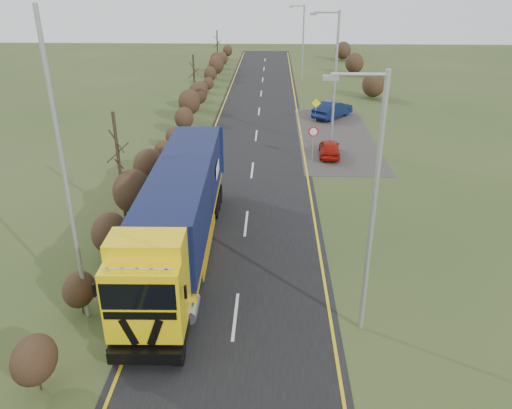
{
  "coord_description": "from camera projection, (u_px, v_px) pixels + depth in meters",
  "views": [
    {
      "loc": [
        1.35,
        -19.81,
        12.17
      ],
      "look_at": [
        0.58,
        2.66,
        1.76
      ],
      "focal_mm": 35.0,
      "sensor_mm": 36.0,
      "label": 1
    }
  ],
  "objects": [
    {
      "name": "speed_sign",
      "position": [
        313.0,
        137.0,
        34.88
      ],
      "size": [
        0.7,
        0.1,
        2.55
      ],
      "color": "#9A9DA0",
      "rests_on": "ground"
    },
    {
      "name": "streetlight_mid",
      "position": [
        333.0,
        76.0,
        35.76
      ],
      "size": [
        2.11,
        0.2,
        9.97
      ],
      "color": "#9A9DA0",
      "rests_on": "ground"
    },
    {
      "name": "streetlight_near",
      "position": [
        370.0,
        200.0,
        16.67
      ],
      "size": [
        2.04,
        0.19,
        9.59
      ],
      "color": "#9A9DA0",
      "rests_on": "ground"
    },
    {
      "name": "streetlight_far",
      "position": [
        302.0,
        40.0,
        59.94
      ],
      "size": [
        1.9,
        0.18,
        8.93
      ],
      "color": "#9A9DA0",
      "rests_on": "ground"
    },
    {
      "name": "warning_board",
      "position": [
        316.0,
        108.0,
        44.56
      ],
      "size": [
        0.81,
        0.11,
        2.12
      ],
      "color": "#9A9DA0",
      "rests_on": "ground"
    },
    {
      "name": "road",
      "position": [
        251.0,
        181.0,
        32.19
      ],
      "size": [
        8.0,
        120.0,
        0.02
      ],
      "primitive_type": "cube",
      "color": "black",
      "rests_on": "ground"
    },
    {
      "name": "layby",
      "position": [
        335.0,
        136.0,
        41.05
      ],
      "size": [
        6.0,
        18.0,
        0.02
      ],
      "primitive_type": "cube",
      "color": "#33312D",
      "rests_on": "ground"
    },
    {
      "name": "left_pole",
      "position": [
        66.0,
        181.0,
        17.18
      ],
      "size": [
        0.16,
        0.16,
        11.4
      ],
      "primitive_type": "cylinder",
      "color": "#9A9DA0",
      "rests_on": "ground"
    },
    {
      "name": "car_blue_sedan",
      "position": [
        333.0,
        110.0,
        46.12
      ],
      "size": [
        4.18,
        4.7,
        1.55
      ],
      "primitive_type": "imported",
      "rotation": [
        0.0,
        0.0,
        2.48
      ],
      "color": "#0A153A",
      "rests_on": "ground"
    },
    {
      "name": "hedgerow",
      "position": [
        149.0,
        168.0,
        29.79
      ],
      "size": [
        2.24,
        102.04,
        6.05
      ],
      "color": "black",
      "rests_on": "ground"
    },
    {
      "name": "lane_markings",
      "position": [
        251.0,
        183.0,
        31.9
      ],
      "size": [
        7.52,
        116.0,
        0.01
      ],
      "color": "gold",
      "rests_on": "road"
    },
    {
      "name": "ground",
      "position": [
        242.0,
        263.0,
        23.12
      ],
      "size": [
        160.0,
        160.0,
        0.0
      ],
      "primitive_type": "plane",
      "color": "#2F411B",
      "rests_on": "ground"
    },
    {
      "name": "lorry",
      "position": [
        180.0,
        210.0,
        22.58
      ],
      "size": [
        3.01,
        15.51,
        4.31
      ],
      "rotation": [
        0.0,
        0.0,
        0.02
      ],
      "color": "black",
      "rests_on": "ground"
    },
    {
      "name": "car_red_hatchback",
      "position": [
        330.0,
        148.0,
        36.41
      ],
      "size": [
        1.68,
        3.71,
        1.24
      ],
      "primitive_type": "imported",
      "rotation": [
        0.0,
        0.0,
        3.08
      ],
      "color": "#9C1107",
      "rests_on": "ground"
    }
  ]
}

